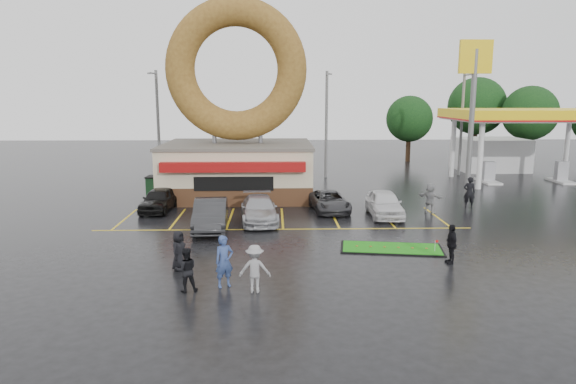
{
  "coord_description": "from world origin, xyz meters",
  "views": [
    {
      "loc": [
        -0.44,
        -22.82,
        6.9
      ],
      "look_at": [
        0.23,
        2.33,
        2.2
      ],
      "focal_mm": 32.0,
      "sensor_mm": 36.0,
      "label": 1
    }
  ],
  "objects_px": {
    "car_dgrey": "(211,215)",
    "car_grey": "(329,201)",
    "streetlight_mid": "(326,122)",
    "car_black": "(159,200)",
    "car_white": "(384,204)",
    "person_cameraman": "(451,244)",
    "gas_station": "(511,134)",
    "putting_green": "(391,248)",
    "donut_shop": "(237,132)",
    "streetlight_right": "(462,121)",
    "dumpster": "(161,186)",
    "shell_sign": "(474,89)",
    "streetlight_left": "(158,123)",
    "person_blue": "(224,261)",
    "car_silver": "(259,209)"
  },
  "relations": [
    {
      "from": "car_silver",
      "to": "putting_green",
      "type": "xyz_separation_m",
      "value": [
        6.22,
        -5.43,
        -0.66
      ]
    },
    {
      "from": "shell_sign",
      "to": "streetlight_right",
      "type": "distance_m",
      "value": 10.68
    },
    {
      "from": "donut_shop",
      "to": "person_cameraman",
      "type": "distance_m",
      "value": 18.63
    },
    {
      "from": "streetlight_left",
      "to": "car_white",
      "type": "distance_m",
      "value": 21.4
    },
    {
      "from": "streetlight_left",
      "to": "putting_green",
      "type": "bearing_deg",
      "value": -53.56
    },
    {
      "from": "donut_shop",
      "to": "putting_green",
      "type": "bearing_deg",
      "value": -59.15
    },
    {
      "from": "shell_sign",
      "to": "person_blue",
      "type": "xyz_separation_m",
      "value": [
        -15.29,
        -16.8,
        -6.42
      ]
    },
    {
      "from": "streetlight_mid",
      "to": "person_blue",
      "type": "bearing_deg",
      "value": -103.75
    },
    {
      "from": "donut_shop",
      "to": "car_black",
      "type": "xyz_separation_m",
      "value": [
        -4.49,
        -4.97,
        -3.76
      ]
    },
    {
      "from": "shell_sign",
      "to": "donut_shop",
      "type": "bearing_deg",
      "value": 176.53
    },
    {
      "from": "streetlight_mid",
      "to": "car_black",
      "type": "bearing_deg",
      "value": -131.65
    },
    {
      "from": "shell_sign",
      "to": "person_blue",
      "type": "height_order",
      "value": "shell_sign"
    },
    {
      "from": "gas_station",
      "to": "putting_green",
      "type": "relative_size",
      "value": 2.81
    },
    {
      "from": "gas_station",
      "to": "streetlight_left",
      "type": "xyz_separation_m",
      "value": [
        -30.0,
        -1.02,
        1.08
      ]
    },
    {
      "from": "car_white",
      "to": "streetlight_mid",
      "type": "bearing_deg",
      "value": 98.79
    },
    {
      "from": "streetlight_left",
      "to": "car_silver",
      "type": "bearing_deg",
      "value": -59.53
    },
    {
      "from": "dumpster",
      "to": "car_silver",
      "type": "bearing_deg",
      "value": -45.9
    },
    {
      "from": "car_dgrey",
      "to": "donut_shop",
      "type": "bearing_deg",
      "value": 81.5
    },
    {
      "from": "streetlight_mid",
      "to": "car_dgrey",
      "type": "bearing_deg",
      "value": -114.14
    },
    {
      "from": "streetlight_mid",
      "to": "streetlight_right",
      "type": "height_order",
      "value": "same"
    },
    {
      "from": "shell_sign",
      "to": "car_white",
      "type": "height_order",
      "value": "shell_sign"
    },
    {
      "from": "donut_shop",
      "to": "streetlight_right",
      "type": "distance_m",
      "value": 21.0
    },
    {
      "from": "car_grey",
      "to": "dumpster",
      "type": "relative_size",
      "value": 2.46
    },
    {
      "from": "car_grey",
      "to": "shell_sign",
      "type": "bearing_deg",
      "value": 17.12
    },
    {
      "from": "car_dgrey",
      "to": "car_grey",
      "type": "height_order",
      "value": "car_dgrey"
    },
    {
      "from": "streetlight_left",
      "to": "streetlight_mid",
      "type": "distance_m",
      "value": 14.04
    },
    {
      "from": "shell_sign",
      "to": "car_grey",
      "type": "height_order",
      "value": "shell_sign"
    },
    {
      "from": "shell_sign",
      "to": "streetlight_left",
      "type": "distance_m",
      "value": 24.46
    },
    {
      "from": "person_blue",
      "to": "putting_green",
      "type": "bearing_deg",
      "value": 5.95
    },
    {
      "from": "dumpster",
      "to": "car_white",
      "type": "bearing_deg",
      "value": -23.41
    },
    {
      "from": "car_grey",
      "to": "putting_green",
      "type": "bearing_deg",
      "value": -81.68
    },
    {
      "from": "car_grey",
      "to": "person_blue",
      "type": "bearing_deg",
      "value": -118.51
    },
    {
      "from": "streetlight_mid",
      "to": "putting_green",
      "type": "relative_size",
      "value": 1.85
    },
    {
      "from": "streetlight_left",
      "to": "car_black",
      "type": "relative_size",
      "value": 2.16
    },
    {
      "from": "shell_sign",
      "to": "car_dgrey",
      "type": "xyz_separation_m",
      "value": [
        -16.81,
        -8.5,
        -6.59
      ]
    },
    {
      "from": "person_cameraman",
      "to": "car_grey",
      "type": "bearing_deg",
      "value": -158.98
    },
    {
      "from": "car_dgrey",
      "to": "person_blue",
      "type": "relative_size",
      "value": 2.5
    },
    {
      "from": "shell_sign",
      "to": "car_white",
      "type": "distance_m",
      "value": 11.26
    },
    {
      "from": "streetlight_mid",
      "to": "gas_station",
      "type": "bearing_deg",
      "value": 0.08
    },
    {
      "from": "car_white",
      "to": "person_cameraman",
      "type": "relative_size",
      "value": 2.66
    },
    {
      "from": "person_blue",
      "to": "streetlight_mid",
      "type": "bearing_deg",
      "value": 50.16
    },
    {
      "from": "streetlight_right",
      "to": "person_blue",
      "type": "xyz_separation_m",
      "value": [
        -18.29,
        -26.72,
        -3.82
      ]
    },
    {
      "from": "streetlight_right",
      "to": "shell_sign",
      "type": "bearing_deg",
      "value": -106.83
    },
    {
      "from": "streetlight_left",
      "to": "car_white",
      "type": "bearing_deg",
      "value": -40.62
    },
    {
      "from": "donut_shop",
      "to": "car_white",
      "type": "distance_m",
      "value": 11.81
    },
    {
      "from": "car_white",
      "to": "person_cameraman",
      "type": "height_order",
      "value": "person_cameraman"
    },
    {
      "from": "car_dgrey",
      "to": "streetlight_left",
      "type": "bearing_deg",
      "value": 107.04
    },
    {
      "from": "car_dgrey",
      "to": "putting_green",
      "type": "relative_size",
      "value": 0.99
    },
    {
      "from": "gas_station",
      "to": "person_cameraman",
      "type": "relative_size",
      "value": 8.14
    },
    {
      "from": "putting_green",
      "to": "streetlight_mid",
      "type": "bearing_deg",
      "value": 92.48
    }
  ]
}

